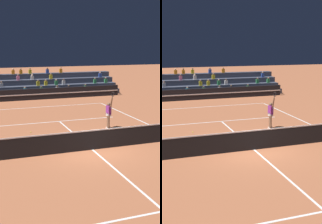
{
  "view_description": "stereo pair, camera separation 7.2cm",
  "coord_description": "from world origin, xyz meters",
  "views": [
    {
      "loc": [
        -5.63,
        -14.26,
        5.33
      ],
      "look_at": [
        0.74,
        4.11,
        1.1
      ],
      "focal_mm": 50.0,
      "sensor_mm": 36.0,
      "label": 1
    },
    {
      "loc": [
        -5.56,
        -14.29,
        5.33
      ],
      "look_at": [
        0.74,
        4.11,
        1.1
      ],
      "focal_mm": 50.0,
      "sensor_mm": 36.0,
      "label": 2
    }
  ],
  "objects": [
    {
      "name": "ground_plane",
      "position": [
        0.0,
        0.0,
        0.0
      ],
      "size": [
        120.0,
        120.0,
        0.0
      ],
      "primitive_type": "plane",
      "color": "#AD603D"
    },
    {
      "name": "court_lines",
      "position": [
        0.0,
        0.0,
        0.0
      ],
      "size": [
        11.1,
        23.9,
        0.01
      ],
      "color": "white",
      "rests_on": "ground"
    },
    {
      "name": "tennis_net",
      "position": [
        0.0,
        0.0,
        0.54
      ],
      "size": [
        12.0,
        0.1,
        1.1
      ],
      "color": "slate",
      "rests_on": "ground"
    },
    {
      "name": "sponsor_banner_wall",
      "position": [
        0.0,
        15.71,
        0.55
      ],
      "size": [
        18.0,
        0.26,
        1.1
      ],
      "color": "black",
      "rests_on": "ground"
    },
    {
      "name": "bleacher_stand",
      "position": [
        -0.01,
        18.88,
        0.84
      ],
      "size": [
        19.3,
        3.8,
        2.83
      ],
      "color": "#383D4C",
      "rests_on": "ground"
    },
    {
      "name": "tennis_player",
      "position": [
        2.47,
        3.5,
        0.99
      ],
      "size": [
        0.33,
        0.93,
        2.5
      ],
      "color": "brown",
      "rests_on": "ground"
    },
    {
      "name": "tennis_ball",
      "position": [
        -2.43,
        4.22,
        0.03
      ],
      "size": [
        0.07,
        0.07,
        0.07
      ],
      "primitive_type": "sphere",
      "color": "#C6DB33",
      "rests_on": "ground"
    }
  ]
}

